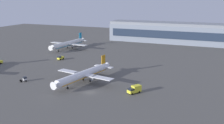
% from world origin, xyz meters
% --- Properties ---
extents(ground_plane, '(416.00, 416.00, 0.00)m').
position_xyz_m(ground_plane, '(0.00, 0.00, 0.00)').
color(ground_plane, '#56544F').
extents(terminal_building, '(162.88, 22.40, 16.40)m').
position_xyz_m(terminal_building, '(38.70, 131.94, 8.09)').
color(terminal_building, gray).
rests_on(terminal_building, ground).
extents(airplane_taxiway_distant, '(29.24, 37.38, 9.63)m').
position_xyz_m(airplane_taxiway_distant, '(-8.34, 10.67, 3.64)').
color(airplane_taxiway_distant, white).
rests_on(airplane_taxiway_distant, ground).
extents(airplane_near_gate, '(30.37, 38.97, 9.99)m').
position_xyz_m(airplane_near_gate, '(-55.75, 74.94, 3.78)').
color(airplane_near_gate, silver).
rests_on(airplane_near_gate, ground).
extents(pushback_tug, '(3.26, 3.55, 2.05)m').
position_xyz_m(pushback_tug, '(-33.87, 1.65, 1.07)').
color(pushback_tug, white).
rests_on(pushback_tug, ground).
extents(maintenance_van, '(2.73, 4.44, 2.25)m').
position_xyz_m(maintenance_van, '(-42.27, 43.77, 1.18)').
color(maintenance_van, yellow).
rests_on(maintenance_van, ground).
extents(catering_truck, '(5.05, 6.02, 3.05)m').
position_xyz_m(catering_truck, '(16.67, 6.16, 1.58)').
color(catering_truck, yellow).
rests_on(catering_truck, ground).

